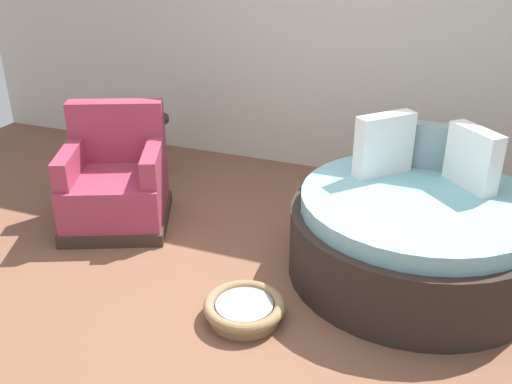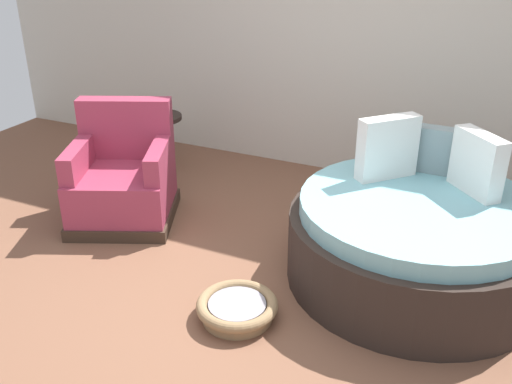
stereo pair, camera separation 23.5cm
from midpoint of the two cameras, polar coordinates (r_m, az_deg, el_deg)
ground_plane at (r=3.81m, az=-0.41°, el=-10.84°), size 8.00×8.00×0.02m
back_wall at (r=5.40m, az=11.16°, el=17.22°), size 8.00×0.12×3.03m
round_daybed at (r=4.04m, az=17.23°, el=-4.45°), size 1.71×1.71×1.04m
red_armchair at (r=4.75m, az=-11.70°, el=1.13°), size 1.05×1.05×0.94m
pet_basket at (r=3.61m, az=0.01°, el=-11.52°), size 0.51×0.51×0.13m
side_table at (r=5.73m, az=-8.40°, el=6.65°), size 0.44×0.44×0.52m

